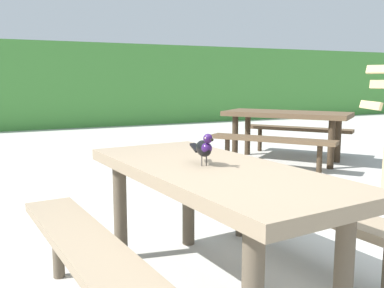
% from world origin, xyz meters
% --- Properties ---
extents(hedge_wall, '(28.00, 1.24, 2.13)m').
position_xyz_m(hedge_wall, '(0.00, 9.77, 1.06)').
color(hedge_wall, '#428438').
rests_on(hedge_wall, ground).
extents(picnic_table_foreground, '(1.84, 1.87, 0.74)m').
position_xyz_m(picnic_table_foreground, '(0.09, 0.28, 0.56)').
color(picnic_table_foreground, '#84725B').
rests_on(picnic_table_foreground, ground).
extents(bird_grackle, '(0.08, 0.29, 0.18)m').
position_xyz_m(bird_grackle, '(0.05, 0.31, 0.84)').
color(bird_grackle, black).
rests_on(bird_grackle, picnic_table_foreground).
extents(picnic_table_mid_left, '(2.37, 2.38, 0.74)m').
position_xyz_m(picnic_table_mid_left, '(2.96, 3.37, 0.56)').
color(picnic_table_mid_left, brown).
rests_on(picnic_table_mid_left, ground).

